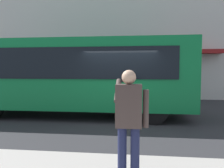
# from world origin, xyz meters

# --- Properties ---
(ground_plane) EXTENTS (60.00, 60.00, 0.00)m
(ground_plane) POSITION_xyz_m (0.00, 0.00, 0.00)
(ground_plane) COLOR #2B2B2D
(building_facade_far) EXTENTS (28.00, 1.55, 12.00)m
(building_facade_far) POSITION_xyz_m (-0.02, -6.80, 5.99)
(building_facade_far) COLOR beige
(building_facade_far) RESTS_ON ground_plane
(red_bus) EXTENTS (9.05, 2.54, 3.08)m
(red_bus) POSITION_xyz_m (1.88, -0.74, 1.68)
(red_bus) COLOR #0F7238
(red_bus) RESTS_ON ground_plane
(pedestrian_photographer) EXTENTS (0.53, 0.52, 1.70)m
(pedestrian_photographer) POSITION_xyz_m (-0.45, 4.45, 1.14)
(pedestrian_photographer) COLOR #1E2347
(pedestrian_photographer) RESTS_ON sidewalk_curb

